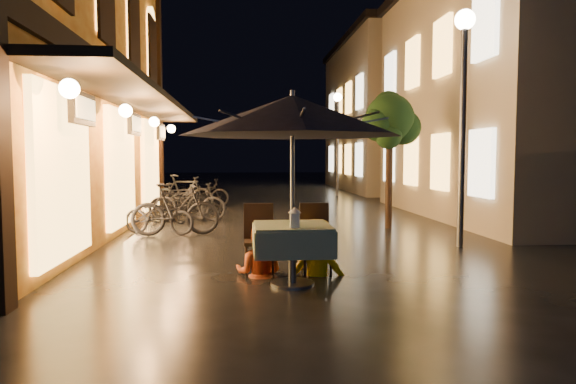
{
  "coord_description": "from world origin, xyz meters",
  "views": [
    {
      "loc": [
        -0.96,
        -6.91,
        1.64
      ],
      "look_at": [
        -0.32,
        0.1,
        1.15
      ],
      "focal_mm": 32.0,
      "sensor_mm": 36.0,
      "label": 1
    }
  ],
  "objects": [
    {
      "name": "ground",
      "position": [
        0.0,
        0.0,
        0.0
      ],
      "size": [
        90.0,
        90.0,
        0.0
      ],
      "primitive_type": "plane",
      "color": "black",
      "rests_on": "ground"
    },
    {
      "name": "west_building",
      "position": [
        -5.72,
        4.0,
        3.71
      ],
      "size": [
        5.9,
        11.4,
        7.4
      ],
      "color": "#C56A21",
      "rests_on": "ground"
    },
    {
      "name": "east_building_near",
      "position": [
        7.49,
        6.5,
        3.41
      ],
      "size": [
        7.3,
        9.3,
        6.8
      ],
      "color": "#AB9A89",
      "rests_on": "ground"
    },
    {
      "name": "east_building_far",
      "position": [
        7.49,
        18.0,
        3.66
      ],
      "size": [
        7.3,
        10.3,
        7.3
      ],
      "color": "#AB9A89",
      "rests_on": "ground"
    },
    {
      "name": "street_tree",
      "position": [
        2.41,
        4.51,
        2.42
      ],
      "size": [
        1.43,
        1.2,
        3.15
      ],
      "color": "black",
      "rests_on": "ground"
    },
    {
      "name": "streetlamp_near",
      "position": [
        3.0,
        2.0,
        2.92
      ],
      "size": [
        0.36,
        0.36,
        4.23
      ],
      "color": "#59595E",
      "rests_on": "ground"
    },
    {
      "name": "streetlamp_far",
      "position": [
        3.0,
        14.0,
        2.92
      ],
      "size": [
        0.36,
        0.36,
        4.23
      ],
      "color": "#59595E",
      "rests_on": "ground"
    },
    {
      "name": "cafe_table",
      "position": [
        -0.32,
        -0.5,
        0.59
      ],
      "size": [
        0.99,
        0.99,
        0.78
      ],
      "color": "#59595E",
      "rests_on": "ground"
    },
    {
      "name": "patio_umbrella",
      "position": [
        -0.32,
        -0.5,
        2.15
      ],
      "size": [
        2.81,
        2.81,
        2.46
      ],
      "color": "#59595E",
      "rests_on": "ground"
    },
    {
      "name": "cafe_chair_left",
      "position": [
        -0.72,
        0.23,
        0.54
      ],
      "size": [
        0.42,
        0.42,
        0.97
      ],
      "color": "black",
      "rests_on": "ground"
    },
    {
      "name": "cafe_chair_right",
      "position": [
        0.08,
        0.23,
        0.54
      ],
      "size": [
        0.42,
        0.42,
        0.97
      ],
      "color": "black",
      "rests_on": "ground"
    },
    {
      "name": "table_lantern",
      "position": [
        -0.32,
        -0.79,
        0.92
      ],
      "size": [
        0.16,
        0.16,
        0.25
      ],
      "color": "white",
      "rests_on": "cafe_table"
    },
    {
      "name": "person_orange",
      "position": [
        -0.72,
        0.08,
        0.7
      ],
      "size": [
        0.8,
        0.7,
        1.4
      ],
      "primitive_type": "imported",
      "rotation": [
        0.0,
        0.0,
        2.85
      ],
      "color": "#BE481F",
      "rests_on": "ground"
    },
    {
      "name": "person_yellow",
      "position": [
        0.09,
        0.08,
        0.75
      ],
      "size": [
        1.04,
        0.69,
        1.49
      ],
      "primitive_type": "imported",
      "rotation": [
        0.0,
        0.0,
        2.99
      ],
      "color": "#EFBC02",
      "rests_on": "ground"
    },
    {
      "name": "bicycle_0",
      "position": [
        -2.68,
        3.97,
        0.41
      ],
      "size": [
        1.65,
        1.0,
        0.82
      ],
      "primitive_type": "imported",
      "rotation": [
        0.0,
        0.0,
        1.25
      ],
      "color": "black",
      "rests_on": "ground"
    },
    {
      "name": "bicycle_1",
      "position": [
        -2.31,
        3.8,
        0.54
      ],
      "size": [
        1.85,
        0.71,
        1.08
      ],
      "primitive_type": "imported",
      "rotation": [
        0.0,
        0.0,
        1.69
      ],
      "color": "black",
      "rests_on": "ground"
    },
    {
      "name": "bicycle_2",
      "position": [
        -2.27,
        6.19,
        0.49
      ],
      "size": [
        1.9,
        0.8,
        0.97
      ],
      "primitive_type": "imported",
      "rotation": [
        0.0,
        0.0,
        1.49
      ],
      "color": "black",
      "rests_on": "ground"
    },
    {
      "name": "bicycle_3",
      "position": [
        -2.53,
        6.43,
        0.48
      ],
      "size": [
        1.65,
        0.9,
        0.95
      ],
      "primitive_type": "imported",
      "rotation": [
        0.0,
        0.0,
        1.87
      ],
      "color": "black",
      "rests_on": "ground"
    },
    {
      "name": "bicycle_4",
      "position": [
        -2.24,
        7.52,
        0.4
      ],
      "size": [
        1.57,
        0.69,
        0.8
      ],
      "primitive_type": "imported",
      "rotation": [
        0.0,
        0.0,
        1.68
      ],
      "color": "black",
      "rests_on": "ground"
    },
    {
      "name": "bicycle_5",
      "position": [
        -2.67,
        8.55,
        0.55
      ],
      "size": [
        1.88,
        0.78,
        1.09
      ],
      "primitive_type": "imported",
      "rotation": [
        0.0,
        0.0,
        1.42
      ],
      "color": "black",
      "rests_on": "ground"
    },
    {
      "name": "bicycle_6",
      "position": [
        -2.23,
        9.97,
        0.45
      ],
      "size": [
        1.78,
        0.76,
        0.91
      ],
      "primitive_type": "imported",
      "rotation": [
        0.0,
        0.0,
        1.48
      ],
      "color": "black",
      "rests_on": "ground"
    }
  ]
}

